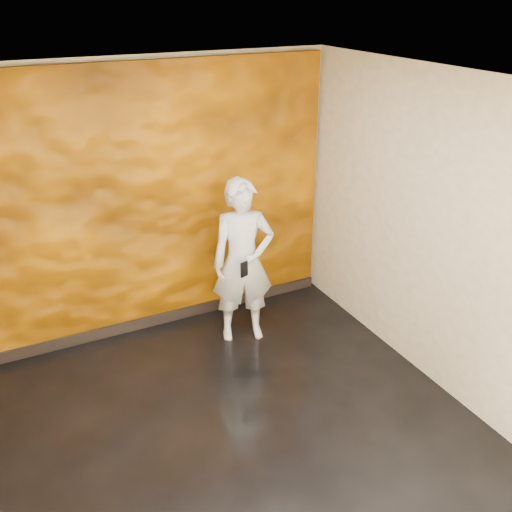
% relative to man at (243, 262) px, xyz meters
% --- Properties ---
extents(room, '(4.02, 4.02, 2.81)m').
position_rel_man_xyz_m(room, '(-0.74, -1.31, 0.54)').
color(room, black).
rests_on(room, ground).
extents(feature_wall, '(3.90, 0.06, 2.75)m').
position_rel_man_xyz_m(feature_wall, '(-0.74, 0.65, 0.52)').
color(feature_wall, '#D67500').
rests_on(feature_wall, ground).
extents(baseboard, '(3.90, 0.04, 0.12)m').
position_rel_man_xyz_m(baseboard, '(-0.74, 0.61, -0.80)').
color(baseboard, black).
rests_on(baseboard, ground).
extents(man, '(0.71, 0.56, 1.72)m').
position_rel_man_xyz_m(man, '(0.00, 0.00, 0.00)').
color(man, '#A8ACB8').
rests_on(man, ground).
extents(phone, '(0.08, 0.04, 0.16)m').
position_rel_man_xyz_m(phone, '(-0.10, -0.24, 0.05)').
color(phone, black).
rests_on(phone, man).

